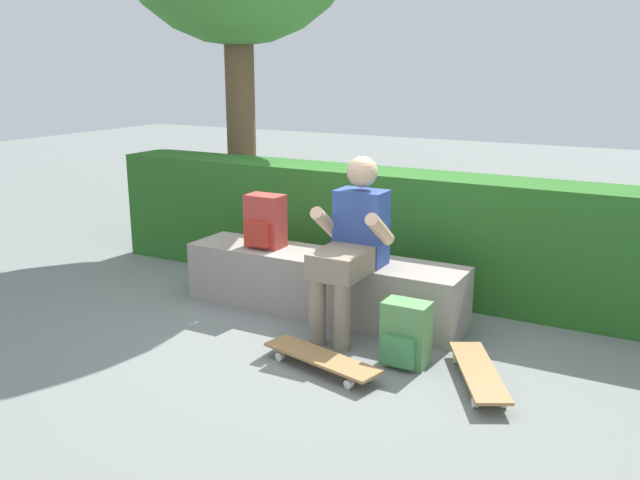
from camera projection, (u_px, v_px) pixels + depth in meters
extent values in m
plane|color=slate|center=(302.00, 326.00, 4.82)|extent=(24.00, 24.00, 0.00)
cube|color=gray|center=(322.00, 284.00, 5.02)|extent=(2.13, 0.47, 0.45)
cube|color=#2D4793|center=(361.00, 227.00, 4.68)|extent=(0.34, 0.22, 0.52)
sphere|color=#D8AD84|center=(362.00, 172.00, 4.58)|extent=(0.21, 0.21, 0.21)
cube|color=gray|center=(341.00, 263.00, 4.46)|extent=(0.32, 0.40, 0.17)
cylinder|color=gray|center=(317.00, 312.00, 4.45)|extent=(0.11, 0.11, 0.45)
cylinder|color=gray|center=(342.00, 317.00, 4.37)|extent=(0.11, 0.11, 0.45)
cylinder|color=#D8AD84|center=(326.00, 223.00, 4.64)|extent=(0.09, 0.33, 0.27)
cylinder|color=#D8AD84|center=(380.00, 229.00, 4.45)|extent=(0.09, 0.33, 0.27)
cube|color=olive|center=(321.00, 357.00, 4.11)|extent=(0.82, 0.38, 0.02)
cylinder|color=silver|center=(365.00, 375.00, 3.99)|extent=(0.06, 0.04, 0.05)
cylinder|color=silver|center=(349.00, 384.00, 3.89)|extent=(0.06, 0.04, 0.05)
cylinder|color=silver|center=(297.00, 349.00, 4.36)|extent=(0.06, 0.04, 0.05)
cylinder|color=silver|center=(280.00, 356.00, 4.25)|extent=(0.06, 0.04, 0.05)
cube|color=olive|center=(479.00, 371.00, 3.93)|extent=(0.55, 0.80, 0.02)
cylinder|color=silver|center=(456.00, 359.00, 4.21)|extent=(0.05, 0.06, 0.05)
cylinder|color=silver|center=(480.00, 359.00, 4.21)|extent=(0.05, 0.06, 0.05)
cylinder|color=silver|center=(475.00, 403.00, 3.67)|extent=(0.05, 0.06, 0.05)
cylinder|color=silver|center=(503.00, 403.00, 3.67)|extent=(0.05, 0.06, 0.05)
cube|color=#B23833|center=(265.00, 221.00, 5.14)|extent=(0.28, 0.18, 0.40)
cube|color=#AF2C1F|center=(257.00, 234.00, 5.06)|extent=(0.20, 0.05, 0.18)
cube|color=#51894C|center=(406.00, 333.00, 4.17)|extent=(0.28, 0.18, 0.40)
cube|color=#3F874B|center=(399.00, 352.00, 4.09)|extent=(0.20, 0.05, 0.18)
cube|color=#255E1F|center=(378.00, 229.00, 5.57)|extent=(4.97, 0.50, 0.97)
cylinder|color=brown|center=(241.00, 108.00, 6.62)|extent=(0.28, 0.28, 2.75)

